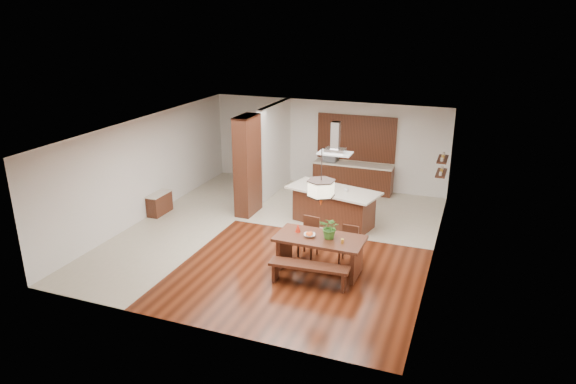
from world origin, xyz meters
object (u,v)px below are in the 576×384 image
at_px(dining_chair_right, 348,245).
at_px(dining_chair_left, 308,238).
at_px(dining_bench, 309,275).
at_px(kitchen_island, 333,206).
at_px(island_cup, 346,190).
at_px(microwave, 330,157).
at_px(fruit_bowl, 310,235).
at_px(pendant_lantern, 321,177).
at_px(range_hood, 336,138).
at_px(dining_table, 320,246).
at_px(hallway_console, 160,204).
at_px(foliage_plant, 330,228).

bearing_deg(dining_chair_right, dining_chair_left, -179.29).
xyz_separation_m(dining_bench, kitchen_island, (-0.45, 3.48, 0.29)).
distance_m(dining_chair_left, island_cup, 2.18).
relative_size(dining_bench, microwave, 3.42).
height_order(fruit_bowl, island_cup, island_cup).
height_order(dining_bench, pendant_lantern, pendant_lantern).
bearing_deg(range_hood, island_cup, -13.45).
bearing_deg(microwave, dining_chair_right, -60.63).
bearing_deg(dining_bench, pendant_lantern, 89.00).
bearing_deg(dining_bench, microwave, 102.56).
distance_m(dining_bench, kitchen_island, 3.52).
distance_m(dining_chair_left, range_hood, 2.92).
distance_m(pendant_lantern, range_hood, 2.81).
bearing_deg(dining_chair_right, fruit_bowl, -137.15).
height_order(dining_bench, range_hood, range_hood).
bearing_deg(dining_chair_left, range_hood, 95.93).
bearing_deg(pendant_lantern, dining_chair_right, 49.71).
distance_m(dining_table, range_hood, 3.36).
relative_size(dining_bench, fruit_bowl, 6.73).
xyz_separation_m(hallway_console, kitchen_island, (4.98, 1.05, 0.22)).
relative_size(dining_table, microwave, 3.94).
xyz_separation_m(range_hood, island_cup, (0.36, -0.09, -1.38)).
height_order(hallway_console, range_hood, range_hood).
bearing_deg(island_cup, hallway_console, -169.71).
xyz_separation_m(hallway_console, range_hood, (4.98, 1.06, 2.15)).
height_order(hallway_console, island_cup, island_cup).
xyz_separation_m(dining_chair_right, range_hood, (-0.98, 2.16, 2.02)).
bearing_deg(dining_chair_right, kitchen_island, 116.02).
bearing_deg(fruit_bowl, dining_chair_right, 41.15).
distance_m(dining_chair_left, fruit_bowl, 0.81).
height_order(island_cup, microwave, microwave).
xyz_separation_m(fruit_bowl, kitchen_island, (-0.23, 2.81, -0.33)).
relative_size(dining_bench, foliage_plant, 3.43).
xyz_separation_m(dining_chair_left, dining_chair_right, (1.00, -0.02, -0.04)).
bearing_deg(dining_table, island_cup, 92.25).
xyz_separation_m(dining_chair_right, pendant_lantern, (-0.51, -0.60, 1.80)).
relative_size(dining_table, dining_chair_right, 2.26).
distance_m(dining_table, dining_bench, 0.81).
height_order(dining_chair_left, foliage_plant, foliage_plant).
bearing_deg(dining_bench, dining_table, 89.00).
bearing_deg(dining_table, dining_chair_left, 128.29).
bearing_deg(foliage_plant, range_hood, 104.23).
xyz_separation_m(hallway_console, microwave, (4.01, 4.00, 0.78)).
xyz_separation_m(pendant_lantern, range_hood, (-0.47, 2.76, 0.22)).
height_order(dining_chair_right, foliage_plant, foliage_plant).
bearing_deg(fruit_bowl, microwave, 101.89).
height_order(dining_table, fruit_bowl, fruit_bowl).
bearing_deg(foliage_plant, fruit_bowl, -171.45).
xyz_separation_m(dining_bench, island_cup, (-0.09, 3.40, 0.84)).
distance_m(fruit_bowl, island_cup, 2.74).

